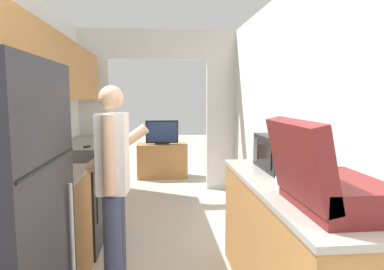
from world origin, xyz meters
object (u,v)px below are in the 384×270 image
(suitcase, at_px, (324,182))
(knife, at_px, (88,146))
(person, at_px, (113,186))
(tv_cabinet, at_px, (162,160))
(range_oven, at_px, (69,201))
(television, at_px, (162,132))
(book_stack, at_px, (300,180))
(microwave, at_px, (286,153))

(suitcase, height_order, knife, suitcase)
(person, distance_m, tv_cabinet, 3.79)
(suitcase, xyz_separation_m, tv_cabinet, (-0.77, 4.59, -0.74))
(range_oven, bearing_deg, tv_cabinet, 71.67)
(person, height_order, television, person)
(person, xyz_separation_m, television, (0.40, 3.69, 0.00))
(person, bearing_deg, television, -1.66)
(person, bearing_deg, tv_cabinet, -1.59)
(knife, bearing_deg, television, 90.40)
(range_oven, xyz_separation_m, suitcase, (1.72, -1.73, 0.59))
(knife, bearing_deg, person, -50.37)
(book_stack, distance_m, knife, 2.55)
(microwave, xyz_separation_m, television, (-0.94, 3.60, -0.21))
(microwave, height_order, television, microwave)
(microwave, relative_size, book_stack, 1.93)
(person, relative_size, knife, 4.83)
(book_stack, xyz_separation_m, knife, (-1.73, 1.87, -0.02))
(microwave, distance_m, knife, 2.30)
(knife, bearing_deg, range_oven, -74.81)
(range_oven, height_order, knife, range_oven)
(microwave, xyz_separation_m, book_stack, (-0.07, -0.45, -0.10))
(tv_cabinet, bearing_deg, knife, -111.33)
(book_stack, relative_size, knife, 0.86)
(book_stack, height_order, television, television)
(book_stack, height_order, tv_cabinet, book_stack)
(person, relative_size, television, 2.66)
(television, xyz_separation_m, knife, (-0.87, -2.19, 0.08))
(person, distance_m, book_stack, 1.32)
(person, height_order, tv_cabinet, person)
(suitcase, bearing_deg, microwave, 80.29)
(range_oven, distance_m, book_stack, 2.25)
(book_stack, height_order, knife, book_stack)
(range_oven, bearing_deg, television, 71.41)
(person, xyz_separation_m, microwave, (1.33, 0.08, 0.21))
(person, bearing_deg, microwave, -81.99)
(microwave, xyz_separation_m, tv_cabinet, (-0.94, 3.65, -0.73))
(book_stack, distance_m, tv_cabinet, 4.24)
(tv_cabinet, bearing_deg, range_oven, -108.33)
(book_stack, relative_size, television, 0.47)
(microwave, bearing_deg, person, -176.50)
(suitcase, bearing_deg, knife, 124.85)
(microwave, distance_m, book_stack, 0.47)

